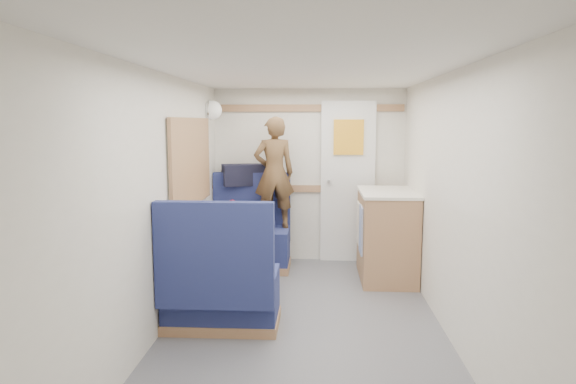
# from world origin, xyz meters

# --- Properties ---
(floor) EXTENTS (4.50, 4.50, 0.00)m
(floor) POSITION_xyz_m (0.00, 0.00, 0.00)
(floor) COLOR #515156
(floor) RESTS_ON ground
(ceiling) EXTENTS (4.50, 4.50, 0.00)m
(ceiling) POSITION_xyz_m (0.00, 0.00, 2.00)
(ceiling) COLOR silver
(ceiling) RESTS_ON wall_back
(wall_back) EXTENTS (2.20, 0.02, 2.00)m
(wall_back) POSITION_xyz_m (0.00, 2.25, 1.00)
(wall_back) COLOR silver
(wall_back) RESTS_ON floor
(wall_left) EXTENTS (0.02, 4.50, 2.00)m
(wall_left) POSITION_xyz_m (-1.10, 0.00, 1.00)
(wall_left) COLOR silver
(wall_left) RESTS_ON floor
(wall_right) EXTENTS (0.02, 4.50, 2.00)m
(wall_right) POSITION_xyz_m (1.10, 0.00, 1.00)
(wall_right) COLOR silver
(wall_right) RESTS_ON floor
(oak_trim_low) EXTENTS (2.15, 0.02, 0.08)m
(oak_trim_low) POSITION_xyz_m (0.00, 2.23, 0.85)
(oak_trim_low) COLOR olive
(oak_trim_low) RESTS_ON wall_back
(oak_trim_high) EXTENTS (2.15, 0.02, 0.08)m
(oak_trim_high) POSITION_xyz_m (0.00, 2.23, 1.78)
(oak_trim_high) COLOR olive
(oak_trim_high) RESTS_ON wall_back
(side_window) EXTENTS (0.04, 1.30, 0.72)m
(side_window) POSITION_xyz_m (-1.08, 1.00, 1.25)
(side_window) COLOR #989F87
(side_window) RESTS_ON wall_left
(rear_door) EXTENTS (0.62, 0.12, 1.86)m
(rear_door) POSITION_xyz_m (0.45, 2.22, 0.97)
(rear_door) COLOR white
(rear_door) RESTS_ON wall_back
(dinette_table) EXTENTS (0.62, 0.92, 0.72)m
(dinette_table) POSITION_xyz_m (-0.65, 1.00, 0.57)
(dinette_table) COLOR white
(dinette_table) RESTS_ON floor
(bench_far) EXTENTS (0.90, 0.59, 1.05)m
(bench_far) POSITION_xyz_m (-0.65, 1.86, 0.30)
(bench_far) COLOR #171B4C
(bench_far) RESTS_ON floor
(bench_near) EXTENTS (0.90, 0.59, 1.05)m
(bench_near) POSITION_xyz_m (-0.65, 0.14, 0.30)
(bench_near) COLOR #171B4C
(bench_near) RESTS_ON floor
(ledge) EXTENTS (0.90, 0.14, 0.04)m
(ledge) POSITION_xyz_m (-0.65, 2.12, 0.88)
(ledge) COLOR olive
(ledge) RESTS_ON bench_far
(dome_light) EXTENTS (0.20, 0.20, 0.20)m
(dome_light) POSITION_xyz_m (-1.04, 1.85, 1.75)
(dome_light) COLOR white
(dome_light) RESTS_ON wall_left
(galley_counter) EXTENTS (0.57, 0.92, 0.92)m
(galley_counter) POSITION_xyz_m (0.82, 1.55, 0.47)
(galley_counter) COLOR olive
(galley_counter) RESTS_ON floor
(person) EXTENTS (0.51, 0.40, 1.23)m
(person) POSITION_xyz_m (-0.38, 1.90, 1.06)
(person) COLOR brown
(person) RESTS_ON bench_far
(duffel_bag) EXTENTS (0.55, 0.40, 0.24)m
(duffel_bag) POSITION_xyz_m (-0.73, 2.12, 1.02)
(duffel_bag) COLOR black
(duffel_bag) RESTS_ON ledge
(tray) EXTENTS (0.26, 0.34, 0.02)m
(tray) POSITION_xyz_m (-0.60, 0.80, 0.73)
(tray) COLOR silver
(tray) RESTS_ON dinette_table
(orange_fruit) EXTENTS (0.08, 0.08, 0.08)m
(orange_fruit) POSITION_xyz_m (-0.47, 0.75, 0.78)
(orange_fruit) COLOR orange
(orange_fruit) RESTS_ON tray
(cheese_block) EXTENTS (0.12, 0.09, 0.04)m
(cheese_block) POSITION_xyz_m (-0.59, 0.71, 0.76)
(cheese_block) COLOR #E1D182
(cheese_block) RESTS_ON tray
(wine_glass) EXTENTS (0.08, 0.08, 0.17)m
(wine_glass) POSITION_xyz_m (-0.71, 1.10, 0.84)
(wine_glass) COLOR white
(wine_glass) RESTS_ON dinette_table
(tumbler_left) EXTENTS (0.07, 0.07, 0.11)m
(tumbler_left) POSITION_xyz_m (-0.85, 0.68, 0.78)
(tumbler_left) COLOR white
(tumbler_left) RESTS_ON dinette_table
(tumbler_mid) EXTENTS (0.08, 0.08, 0.12)m
(tumbler_mid) POSITION_xyz_m (-0.76, 1.18, 0.78)
(tumbler_mid) COLOR silver
(tumbler_mid) RESTS_ON dinette_table
(tumbler_right) EXTENTS (0.07, 0.07, 0.11)m
(tumbler_right) POSITION_xyz_m (-0.53, 0.96, 0.78)
(tumbler_right) COLOR silver
(tumbler_right) RESTS_ON dinette_table
(beer_glass) EXTENTS (0.06, 0.06, 0.10)m
(beer_glass) POSITION_xyz_m (-0.44, 1.19, 0.77)
(beer_glass) COLOR #8D5614
(beer_glass) RESTS_ON dinette_table
(pepper_grinder) EXTENTS (0.04, 0.04, 0.10)m
(pepper_grinder) POSITION_xyz_m (-0.60, 1.17, 0.77)
(pepper_grinder) COLOR black
(pepper_grinder) RESTS_ON dinette_table
(bread_loaf) EXTENTS (0.18, 0.27, 0.10)m
(bread_loaf) POSITION_xyz_m (-0.43, 1.23, 0.77)
(bread_loaf) COLOR olive
(bread_loaf) RESTS_ON dinette_table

